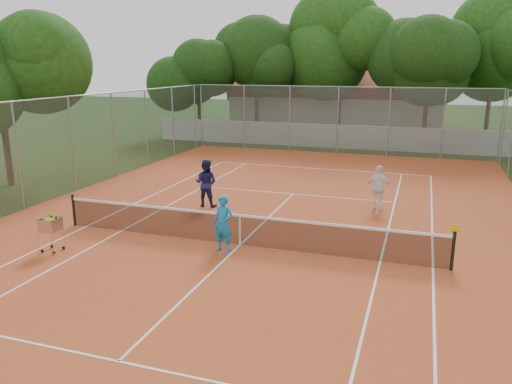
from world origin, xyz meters
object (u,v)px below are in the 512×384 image
(player_far_right, at_px, (379,188))
(ball_hopper, at_px, (51,233))
(player_far_left, at_px, (206,183))
(player_near, at_px, (223,223))
(tennis_net, at_px, (240,229))
(clubhouse, at_px, (338,102))

(player_far_right, relative_size, ball_hopper, 1.54)
(player_far_left, distance_m, ball_hopper, 6.25)
(player_near, distance_m, player_far_right, 6.90)
(player_near, bearing_deg, tennis_net, 71.64)
(player_far_right, bearing_deg, tennis_net, 62.07)
(tennis_net, height_order, ball_hopper, ball_hopper)
(tennis_net, height_order, player_far_left, player_far_left)
(player_far_right, bearing_deg, ball_hopper, 47.62)
(ball_hopper, bearing_deg, player_far_left, 70.13)
(player_far_right, height_order, ball_hopper, player_far_right)
(player_near, distance_m, ball_hopper, 4.97)
(clubhouse, relative_size, player_far_left, 9.07)
(player_far_left, height_order, ball_hopper, player_far_left)
(tennis_net, xyz_separation_m, player_near, (-0.28, -0.60, 0.34))
(player_near, distance_m, player_far_left, 4.84)
(player_near, bearing_deg, player_far_left, 127.01)
(clubhouse, relative_size, player_near, 9.84)
(clubhouse, bearing_deg, player_near, -86.68)
(tennis_net, distance_m, player_near, 0.75)
(player_far_left, bearing_deg, tennis_net, 126.18)
(player_far_left, bearing_deg, ball_hopper, 67.90)
(ball_hopper, bearing_deg, player_far_right, 42.10)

